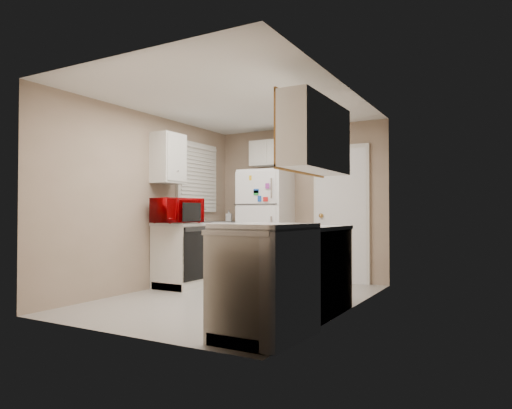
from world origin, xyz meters
The scene contains 19 objects.
floor centered at (0.00, 0.00, 0.00)m, with size 3.80×3.80×0.00m, color beige.
ceiling centered at (0.00, 0.00, 2.40)m, with size 3.80×3.80×0.00m, color white.
wall_left centered at (-1.40, 0.00, 1.20)m, with size 3.80×3.80×0.00m, color tan.
wall_right centered at (1.40, 0.00, 1.20)m, with size 3.80×3.80×0.00m, color tan.
wall_back centered at (0.00, 1.90, 1.20)m, with size 2.80×2.80×0.00m, color tan.
wall_front centered at (0.00, -1.90, 1.20)m, with size 2.80×2.80×0.00m, color tan.
left_counter centered at (-1.10, 0.90, 0.45)m, with size 0.60×1.80×0.90m, color silver.
dishwasher centered at (-0.81, 0.30, 0.49)m, with size 0.03×0.58×0.72m, color black.
sink centered at (-1.10, 1.05, 0.86)m, with size 0.54×0.74×0.16m, color gray.
microwave centered at (-1.02, 0.13, 1.05)m, with size 0.34×0.61×0.41m, color #860002.
soap_bottle centered at (-1.15, 1.63, 1.00)m, with size 0.09×0.09×0.20m, color silver.
window_blinds centered at (-1.36, 1.05, 1.60)m, with size 0.10×0.98×1.08m, color silver.
upper_cabinet_left centered at (-1.25, 0.22, 1.80)m, with size 0.30×0.45×0.70m, color silver.
refrigerator centered at (-0.40, 1.53, 0.85)m, with size 0.70×0.68×1.70m, color white.
cabinet_over_fridge centered at (-0.40, 1.75, 2.00)m, with size 0.70×0.30×0.40m, color silver.
interior_door centered at (0.70, 1.86, 1.02)m, with size 0.86×0.06×2.08m, color white.
right_counter centered at (1.10, -0.80, 0.45)m, with size 0.60×2.00×0.90m, color silver.
stove centered at (1.15, -1.39, 0.48)m, with size 0.64×0.79×0.96m, color white.
upper_cabinet_right centered at (1.25, -0.50, 1.80)m, with size 0.30×1.20×0.70m, color silver.
Camera 1 is at (2.93, -4.72, 1.03)m, focal length 32.00 mm.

